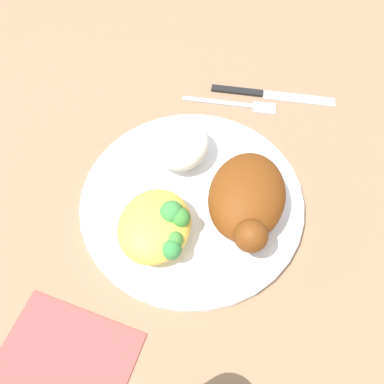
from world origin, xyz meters
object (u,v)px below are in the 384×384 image
napkin (65,358)px  knife (262,93)px  rice_pile (181,144)px  mac_cheese_with_broccoli (157,226)px  plate (192,199)px  fork (235,104)px  roasted_chicken (246,201)px

napkin → knife: bearing=163.2°
rice_pile → mac_cheese_with_broccoli: bearing=3.0°
knife → napkin: knife is taller
plate → fork: plate is taller
rice_pile → mac_cheese_with_broccoli: (0.12, 0.01, -0.00)m
fork → napkin: bearing=-13.3°
plate → rice_pile: 0.07m
rice_pile → knife: bearing=151.5°
plate → rice_pile: rice_pile is taller
rice_pile → roasted_chicken: bearing=55.7°
knife → mac_cheese_with_broccoli: bearing=-16.0°
rice_pile → fork: bearing=158.4°
plate → mac_cheese_with_broccoli: (0.06, -0.02, 0.03)m
roasted_chicken → mac_cheese_with_broccoli: (0.05, -0.09, -0.01)m
mac_cheese_with_broccoli → knife: size_ratio=0.50×
plate → napkin: (0.21, -0.08, -0.01)m
plate → roasted_chicken: size_ratio=2.20×
fork → mac_cheese_with_broccoli: bearing=-10.0°
plate → knife: bearing=165.9°
roasted_chicken → mac_cheese_with_broccoli: 0.11m
roasted_chicken → napkin: (0.20, -0.14, -0.04)m
plate → roasted_chicken: 0.08m
rice_pile → mac_cheese_with_broccoli: size_ratio=0.84×
knife → napkin: bearing=-16.8°
roasted_chicken → rice_pile: roasted_chicken is taller
fork → knife: (-0.03, 0.04, 0.00)m
plate → knife: size_ratio=1.47×
rice_pile → napkin: size_ratio=0.59×
roasted_chicken → mac_cheese_with_broccoli: size_ratio=1.34×
fork → knife: size_ratio=0.75×
mac_cheese_with_broccoli → fork: (-0.24, 0.04, -0.03)m
plate → mac_cheese_with_broccoli: size_ratio=2.95×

